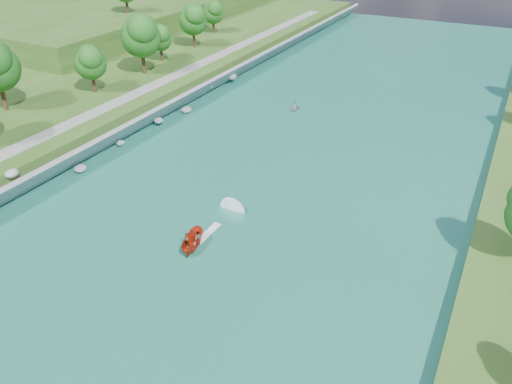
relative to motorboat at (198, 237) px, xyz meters
The scene contains 8 objects.
ground 4.57m from the motorboat, 88.57° to the right, with size 260.00×260.00×0.00m, color #2D5119.
river_water 15.54m from the motorboat, 89.59° to the left, with size 55.00×240.00×0.10m, color #1A6352.
berm_west 52.25m from the motorboat, 162.72° to the left, with size 45.00×240.00×3.50m, color #2D5119.
ridge_west 122.45m from the motorboat, 132.31° to the left, with size 60.00×120.00×9.00m, color #2D5119.
riprap_bank 29.70m from the motorboat, 150.09° to the left, with size 4.56×236.00×4.06m.
riverside_path 36.01m from the motorboat, 154.40° to the left, with size 3.00×200.00×0.10m, color gray.
motorboat is the anchor object (origin of this frame).
raft 43.90m from the motorboat, 99.43° to the left, with size 2.12×2.80×1.57m.
Camera 1 is at (27.28, -33.40, 34.13)m, focal length 35.00 mm.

